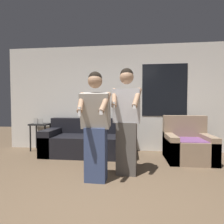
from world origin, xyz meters
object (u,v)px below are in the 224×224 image
at_px(person_left, 96,126).
at_px(couch, 89,142).
at_px(armchair, 188,145).
at_px(side_table, 40,128).
at_px(person_right, 127,120).

bearing_deg(person_left, couch, 107.79).
bearing_deg(couch, armchair, -5.43).
height_order(armchair, side_table, armchair).
xyz_separation_m(armchair, side_table, (-3.55, 0.45, 0.25)).
xyz_separation_m(couch, armchair, (2.21, -0.21, 0.01)).
relative_size(armchair, person_right, 0.52).
height_order(couch, person_left, person_left).
distance_m(couch, person_left, 1.60).
height_order(armchair, person_right, person_right).
bearing_deg(armchair, person_right, -145.15).
height_order(person_left, person_right, person_right).
bearing_deg(side_table, person_right, -30.65).
relative_size(couch, person_left, 1.23).
distance_m(person_left, person_right, 0.57).
relative_size(armchair, person_left, 0.56).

